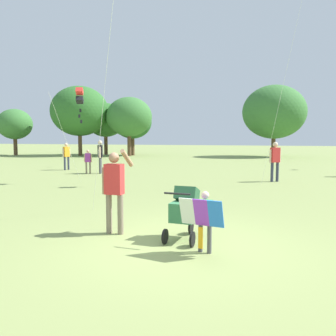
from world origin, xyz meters
TOP-DOWN VIEW (x-y plane):
  - ground_plane at (0.00, 0.00)m, footprint 120.00×120.00m
  - treeline_distant at (-6.56, 25.95)m, footprint 41.56×7.19m
  - child_with_butterfly_kite at (0.50, -0.35)m, footprint 0.77×0.44m
  - person_adult_flyer at (-1.41, 0.45)m, footprint 0.56×0.50m
  - stroller at (0.05, 0.37)m, footprint 0.60×1.11m
  - kite_green_novelty at (-5.51, 7.21)m, footprint 0.61×3.21m
  - person_red_shirt at (-6.26, 10.86)m, footprint 0.32×0.52m
  - person_couple_left at (-6.82, 10.60)m, footprint 0.38×0.22m
  - person_kid_running at (2.24, 9.53)m, footprint 0.48×0.38m
  - person_back_turned at (-8.87, 12.15)m, footprint 0.33×0.44m

SIDE VIEW (x-z plane):
  - ground_plane at x=0.00m, z-range 0.00..0.00m
  - stroller at x=0.05m, z-range 0.09..1.12m
  - child_with_butterfly_kite at x=0.50m, z-range 0.11..1.17m
  - person_couple_left at x=-6.82m, z-range 0.11..1.33m
  - person_back_turned at x=-8.87m, z-range 0.14..1.66m
  - person_kid_running at x=2.24m, z-range 0.15..1.83m
  - person_adult_flyer at x=-1.41m, z-range 0.13..1.85m
  - person_red_shirt at x=-6.26m, z-range 0.15..1.84m
  - kite_green_novelty at x=-5.51m, z-range 1.58..5.46m
  - treeline_distant at x=-6.56m, z-range 0.47..6.96m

